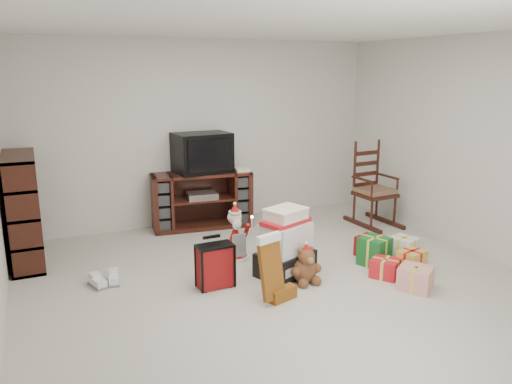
{
  "coord_description": "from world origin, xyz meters",
  "views": [
    {
      "loc": [
        -2.12,
        -4.04,
        2.11
      ],
      "look_at": [
        -0.04,
        0.6,
        0.85
      ],
      "focal_mm": 35.0,
      "sensor_mm": 36.0,
      "label": 1
    }
  ],
  "objects_px": {
    "red_suitcase": "(215,266)",
    "mrs_claus_figurine": "(235,238)",
    "santa_figurine": "(292,238)",
    "sneaker_pair": "(106,280)",
    "bookshelf": "(23,212)",
    "gift_pile": "(285,247)",
    "teddy_bear": "(305,267)",
    "rocking_chair": "(372,195)",
    "crt_television": "(202,153)",
    "gift_cluster": "(392,258)",
    "tv_stand": "(202,200)"
  },
  "relations": [
    {
      "from": "bookshelf",
      "to": "gift_cluster",
      "type": "bearing_deg",
      "value": -27.48
    },
    {
      "from": "teddy_bear",
      "to": "sneaker_pair",
      "type": "height_order",
      "value": "teddy_bear"
    },
    {
      "from": "bookshelf",
      "to": "santa_figurine",
      "type": "distance_m",
      "value": 3.0
    },
    {
      "from": "tv_stand",
      "to": "bookshelf",
      "type": "height_order",
      "value": "bookshelf"
    },
    {
      "from": "bookshelf",
      "to": "rocking_chair",
      "type": "height_order",
      "value": "bookshelf"
    },
    {
      "from": "gift_cluster",
      "to": "crt_television",
      "type": "relative_size",
      "value": 1.45
    },
    {
      "from": "santa_figurine",
      "to": "sneaker_pair",
      "type": "relative_size",
      "value": 1.71
    },
    {
      "from": "tv_stand",
      "to": "sneaker_pair",
      "type": "relative_size",
      "value": 4.26
    },
    {
      "from": "tv_stand",
      "to": "mrs_claus_figurine",
      "type": "xyz_separation_m",
      "value": [
        -0.03,
        -1.3,
        -0.13
      ]
    },
    {
      "from": "red_suitcase",
      "to": "mrs_claus_figurine",
      "type": "bearing_deg",
      "value": 51.17
    },
    {
      "from": "sneaker_pair",
      "to": "tv_stand",
      "type": "bearing_deg",
      "value": 36.03
    },
    {
      "from": "santa_figurine",
      "to": "crt_television",
      "type": "distance_m",
      "value": 1.8
    },
    {
      "from": "rocking_chair",
      "to": "red_suitcase",
      "type": "relative_size",
      "value": 2.31
    },
    {
      "from": "red_suitcase",
      "to": "santa_figurine",
      "type": "relative_size",
      "value": 0.94
    },
    {
      "from": "sneaker_pair",
      "to": "gift_cluster",
      "type": "relative_size",
      "value": 0.29
    },
    {
      "from": "teddy_bear",
      "to": "tv_stand",
      "type": "bearing_deg",
      "value": 99.45
    },
    {
      "from": "tv_stand",
      "to": "santa_figurine",
      "type": "relative_size",
      "value": 2.5
    },
    {
      "from": "teddy_bear",
      "to": "crt_television",
      "type": "bearing_deg",
      "value": 98.54
    },
    {
      "from": "gift_pile",
      "to": "mrs_claus_figurine",
      "type": "bearing_deg",
      "value": 95.24
    },
    {
      "from": "rocking_chair",
      "to": "teddy_bear",
      "type": "bearing_deg",
      "value": -146.78
    },
    {
      "from": "red_suitcase",
      "to": "santa_figurine",
      "type": "height_order",
      "value": "santa_figurine"
    },
    {
      "from": "bookshelf",
      "to": "gift_pile",
      "type": "relative_size",
      "value": 1.72
    },
    {
      "from": "gift_cluster",
      "to": "tv_stand",
      "type": "bearing_deg",
      "value": 121.02
    },
    {
      "from": "bookshelf",
      "to": "rocking_chair",
      "type": "bearing_deg",
      "value": -5.03
    },
    {
      "from": "rocking_chair",
      "to": "sneaker_pair",
      "type": "bearing_deg",
      "value": -174.25
    },
    {
      "from": "sneaker_pair",
      "to": "gift_cluster",
      "type": "bearing_deg",
      "value": -24.72
    },
    {
      "from": "rocking_chair",
      "to": "crt_television",
      "type": "relative_size",
      "value": 1.57
    },
    {
      "from": "teddy_bear",
      "to": "gift_cluster",
      "type": "bearing_deg",
      "value": -5.61
    },
    {
      "from": "mrs_claus_figurine",
      "to": "sneaker_pair",
      "type": "bearing_deg",
      "value": -175.19
    },
    {
      "from": "bookshelf",
      "to": "sneaker_pair",
      "type": "bearing_deg",
      "value": -54.58
    },
    {
      "from": "mrs_claus_figurine",
      "to": "crt_television",
      "type": "relative_size",
      "value": 0.86
    },
    {
      "from": "gift_cluster",
      "to": "crt_television",
      "type": "xyz_separation_m",
      "value": [
        -1.35,
        2.32,
        0.89
      ]
    },
    {
      "from": "red_suitcase",
      "to": "gift_cluster",
      "type": "height_order",
      "value": "red_suitcase"
    },
    {
      "from": "red_suitcase",
      "to": "sneaker_pair",
      "type": "xyz_separation_m",
      "value": [
        -0.99,
        0.5,
        -0.18
      ]
    },
    {
      "from": "gift_pile",
      "to": "santa_figurine",
      "type": "height_order",
      "value": "gift_pile"
    },
    {
      "from": "mrs_claus_figurine",
      "to": "sneaker_pair",
      "type": "xyz_separation_m",
      "value": [
        -1.45,
        -0.12,
        -0.21
      ]
    },
    {
      "from": "red_suitcase",
      "to": "crt_television",
      "type": "xyz_separation_m",
      "value": [
        0.53,
        1.96,
        0.8
      ]
    },
    {
      "from": "red_suitcase",
      "to": "rocking_chair",
      "type": "bearing_deg",
      "value": 19.93
    },
    {
      "from": "rocking_chair",
      "to": "teddy_bear",
      "type": "xyz_separation_m",
      "value": [
        -1.84,
        -1.37,
        -0.24
      ]
    },
    {
      "from": "teddy_bear",
      "to": "santa_figurine",
      "type": "relative_size",
      "value": 0.69
    },
    {
      "from": "santa_figurine",
      "to": "sneaker_pair",
      "type": "height_order",
      "value": "santa_figurine"
    },
    {
      "from": "santa_figurine",
      "to": "bookshelf",
      "type": "bearing_deg",
      "value": 159.59
    },
    {
      "from": "red_suitcase",
      "to": "sneaker_pair",
      "type": "relative_size",
      "value": 1.61
    },
    {
      "from": "rocking_chair",
      "to": "mrs_claus_figurine",
      "type": "bearing_deg",
      "value": -171.46
    },
    {
      "from": "tv_stand",
      "to": "bookshelf",
      "type": "relative_size",
      "value": 1.12
    },
    {
      "from": "teddy_bear",
      "to": "gift_cluster",
      "type": "relative_size",
      "value": 0.34
    },
    {
      "from": "rocking_chair",
      "to": "santa_figurine",
      "type": "distance_m",
      "value": 1.74
    },
    {
      "from": "gift_pile",
      "to": "crt_television",
      "type": "distance_m",
      "value": 2.1
    },
    {
      "from": "rocking_chair",
      "to": "red_suitcase",
      "type": "height_order",
      "value": "rocking_chair"
    },
    {
      "from": "santa_figurine",
      "to": "gift_cluster",
      "type": "distance_m",
      "value": 1.13
    }
  ]
}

